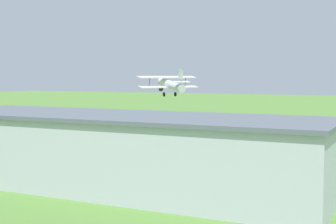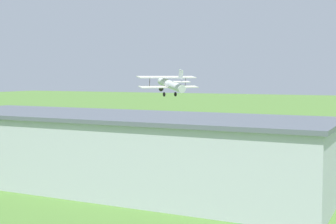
% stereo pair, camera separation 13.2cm
% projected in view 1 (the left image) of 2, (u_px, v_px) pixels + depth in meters
% --- Properties ---
extents(ground_plane, '(400.00, 400.00, 0.00)m').
position_uv_depth(ground_plane, '(187.00, 143.00, 74.87)').
color(ground_plane, '#568438').
extents(hangar, '(38.36, 12.51, 6.76)m').
position_uv_depth(hangar, '(120.00, 151.00, 45.02)').
color(hangar, '#B7BCC6').
rests_on(hangar, ground_plane).
extents(biplane, '(8.32, 8.77, 4.05)m').
position_uv_depth(biplane, '(170.00, 84.00, 74.20)').
color(biplane, silver).
extents(car_green, '(2.12, 4.59, 1.65)m').
position_uv_depth(car_green, '(37.00, 145.00, 66.69)').
color(car_green, '#1E6B38').
rests_on(car_green, ground_plane).
extents(person_beside_truck, '(0.54, 0.54, 1.77)m').
position_uv_depth(person_beside_truck, '(312.00, 163.00, 52.91)').
color(person_beside_truck, orange).
rests_on(person_beside_truck, ground_plane).
extents(person_by_parked_cars, '(0.53, 0.53, 1.54)m').
position_uv_depth(person_by_parked_cars, '(88.00, 148.00, 65.17)').
color(person_by_parked_cars, '#33723F').
rests_on(person_by_parked_cars, ground_plane).
extents(person_near_hangar_door, '(0.52, 0.52, 1.78)m').
position_uv_depth(person_near_hangar_door, '(69.00, 142.00, 70.16)').
color(person_near_hangar_door, beige).
rests_on(person_near_hangar_door, ground_plane).
extents(person_crossing_taxiway, '(0.53, 0.53, 1.56)m').
position_uv_depth(person_crossing_taxiway, '(102.00, 145.00, 67.88)').
color(person_crossing_taxiway, beige).
rests_on(person_crossing_taxiway, ground_plane).
extents(person_walking_on_apron, '(0.54, 0.54, 1.74)m').
position_uv_depth(person_walking_on_apron, '(49.00, 149.00, 63.60)').
color(person_walking_on_apron, '#B23333').
rests_on(person_walking_on_apron, ground_plane).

